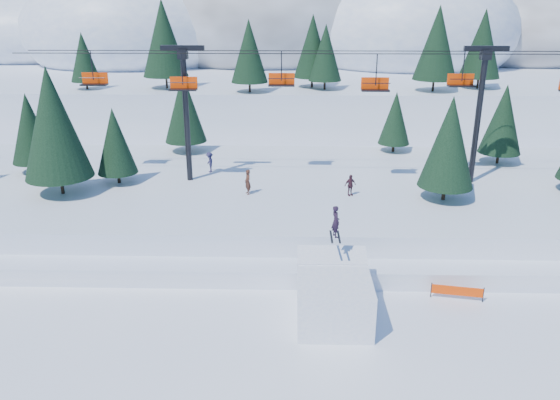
{
  "coord_description": "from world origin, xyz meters",
  "views": [
    {
      "loc": [
        -0.83,
        -22.93,
        15.68
      ],
      "look_at": [
        -1.57,
        6.0,
        5.2
      ],
      "focal_mm": 35.0,
      "sensor_mm": 36.0,
      "label": 1
    }
  ],
  "objects_px": {
    "chairlift": "(330,93)",
    "jump_kicker": "(333,295)",
    "banner_far": "(454,271)",
    "banner_near": "(457,291)"
  },
  "relations": [
    {
      "from": "chairlift",
      "to": "banner_far",
      "type": "height_order",
      "value": "chairlift"
    },
    {
      "from": "jump_kicker",
      "to": "chairlift",
      "type": "height_order",
      "value": "chairlift"
    },
    {
      "from": "chairlift",
      "to": "jump_kicker",
      "type": "bearing_deg",
      "value": -91.99
    },
    {
      "from": "chairlift",
      "to": "banner_near",
      "type": "bearing_deg",
      "value": -64.84
    },
    {
      "from": "banner_near",
      "to": "banner_far",
      "type": "distance_m",
      "value": 2.44
    },
    {
      "from": "jump_kicker",
      "to": "banner_far",
      "type": "relative_size",
      "value": 2.03
    },
    {
      "from": "chairlift",
      "to": "banner_far",
      "type": "relative_size",
      "value": 16.19
    },
    {
      "from": "jump_kicker",
      "to": "banner_near",
      "type": "xyz_separation_m",
      "value": [
        7.06,
        2.04,
        -0.84
      ]
    },
    {
      "from": "jump_kicker",
      "to": "banner_near",
      "type": "distance_m",
      "value": 7.4
    },
    {
      "from": "chairlift",
      "to": "banner_near",
      "type": "xyz_separation_m",
      "value": [
        6.51,
        -13.86,
        -8.78
      ]
    }
  ]
}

